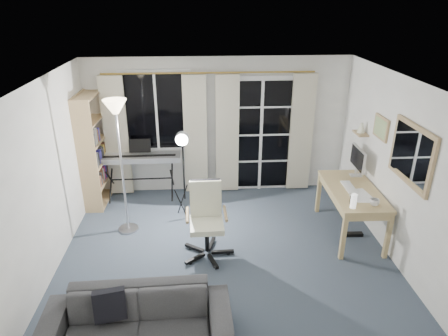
# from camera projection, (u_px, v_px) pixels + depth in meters

# --- Properties ---
(floor) EXTENTS (4.50, 4.00, 0.02)m
(floor) POSITION_uv_depth(u_px,v_px,m) (226.00, 252.00, 5.63)
(floor) COLOR #384151
(floor) RESTS_ON ground
(window) EXTENTS (1.20, 0.08, 1.40)m
(window) POSITION_uv_depth(u_px,v_px,m) (157.00, 111.00, 6.77)
(window) COLOR white
(window) RESTS_ON floor
(french_door) EXTENTS (1.32, 0.09, 2.11)m
(french_door) POSITION_uv_depth(u_px,v_px,m) (261.00, 136.00, 7.06)
(french_door) COLOR white
(french_door) RESTS_ON floor
(curtains) EXTENTS (3.60, 0.07, 2.13)m
(curtains) POSITION_uv_depth(u_px,v_px,m) (211.00, 135.00, 6.90)
(curtains) COLOR gold
(curtains) RESTS_ON floor
(bookshelf) EXTENTS (0.33, 0.89, 1.90)m
(bookshelf) POSITION_uv_depth(u_px,v_px,m) (92.00, 153.00, 6.63)
(bookshelf) COLOR tan
(bookshelf) RESTS_ON floor
(torchiere_lamp) EXTENTS (0.40, 0.40, 2.03)m
(torchiere_lamp) POSITION_uv_depth(u_px,v_px,m) (117.00, 128.00, 5.48)
(torchiere_lamp) COLOR #B2B2B7
(torchiere_lamp) RESTS_ON floor
(keyboard_piano) EXTENTS (1.37, 0.67, 0.99)m
(keyboard_piano) POSITION_uv_depth(u_px,v_px,m) (140.00, 159.00, 6.80)
(keyboard_piano) COLOR black
(keyboard_piano) RESTS_ON floor
(studio_light) EXTENTS (0.27, 0.30, 1.50)m
(studio_light) POSITION_uv_depth(u_px,v_px,m) (182.00, 149.00, 5.97)
(studio_light) COLOR black
(studio_light) RESTS_ON floor
(office_chair) EXTENTS (0.69, 0.72, 1.03)m
(office_chair) POSITION_uv_depth(u_px,v_px,m) (206.00, 213.00, 5.40)
(office_chair) COLOR black
(office_chair) RESTS_ON floor
(desk) EXTENTS (0.72, 1.38, 0.73)m
(desk) POSITION_uv_depth(u_px,v_px,m) (353.00, 195.00, 5.82)
(desk) COLOR tan
(desk) RESTS_ON floor
(monitor) EXTENTS (0.18, 0.53, 0.46)m
(monitor) POSITION_uv_depth(u_px,v_px,m) (358.00, 159.00, 6.09)
(monitor) COLOR silver
(monitor) RESTS_ON desk
(desk_clutter) EXTENTS (0.44, 0.83, 0.93)m
(desk_clutter) POSITION_uv_depth(u_px,v_px,m) (353.00, 206.00, 5.63)
(desk_clutter) COLOR white
(desk_clutter) RESTS_ON desk
(mug) EXTENTS (0.12, 0.10, 0.12)m
(mug) POSITION_uv_depth(u_px,v_px,m) (375.00, 202.00, 5.30)
(mug) COLOR silver
(mug) RESTS_ON desk
(wall_mirror) EXTENTS (0.04, 0.94, 0.74)m
(wall_mirror) POSITION_uv_depth(u_px,v_px,m) (411.00, 155.00, 4.81)
(wall_mirror) COLOR tan
(wall_mirror) RESTS_ON floor
(framed_print) EXTENTS (0.03, 0.42, 0.32)m
(framed_print) POSITION_uv_depth(u_px,v_px,m) (381.00, 128.00, 5.61)
(framed_print) COLOR tan
(framed_print) RESTS_ON floor
(wall_shelf) EXTENTS (0.16, 0.30, 0.18)m
(wall_shelf) POSITION_uv_depth(u_px,v_px,m) (361.00, 130.00, 6.14)
(wall_shelf) COLOR tan
(wall_shelf) RESTS_ON floor
(sofa) EXTENTS (1.92, 0.61, 0.74)m
(sofa) POSITION_uv_depth(u_px,v_px,m) (136.00, 315.00, 4.00)
(sofa) COLOR #29292B
(sofa) RESTS_ON floor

